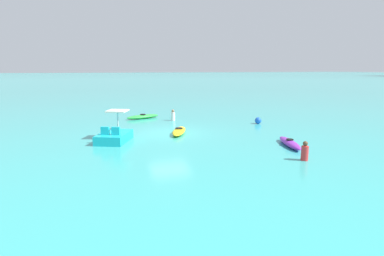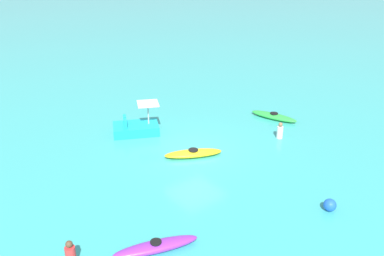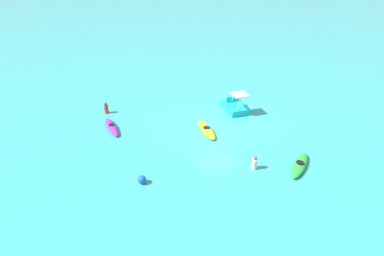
{
  "view_description": "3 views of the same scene",
  "coord_description": "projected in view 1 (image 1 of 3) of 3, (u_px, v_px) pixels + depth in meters",
  "views": [
    {
      "loc": [
        18.68,
        -5.14,
        4.03
      ],
      "look_at": [
        0.64,
        1.3,
        0.34
      ],
      "focal_mm": 28.91,
      "sensor_mm": 36.0,
      "label": 1
    },
    {
      "loc": [
        10.67,
        14.01,
        8.71
      ],
      "look_at": [
        -0.41,
        -0.83,
        0.79
      ],
      "focal_mm": 37.29,
      "sensor_mm": 36.0,
      "label": 2
    },
    {
      "loc": [
        -13.03,
        14.78,
        11.69
      ],
      "look_at": [
        0.98,
        1.42,
        0.48
      ],
      "focal_mm": 30.4,
      "sensor_mm": 36.0,
      "label": 3
    }
  ],
  "objects": [
    {
      "name": "pedal_boat_cyan",
      "position": [
        114.0,
        136.0,
        17.3
      ],
      "size": [
        2.81,
        2.38,
        1.68
      ],
      "color": "#19B7C6",
      "rests_on": "ground_plane"
    },
    {
      "name": "kayak_green",
      "position": [
        143.0,
        117.0,
        25.26
      ],
      "size": [
        1.51,
        2.93,
        0.37
      ],
      "color": "green",
      "rests_on": "ground_plane"
    },
    {
      "name": "kayak_yellow",
      "position": [
        179.0,
        131.0,
        19.41
      ],
      "size": [
        2.81,
        1.84,
        0.37
      ],
      "color": "yellow",
      "rests_on": "ground_plane"
    },
    {
      "name": "person_by_kayaks",
      "position": [
        305.0,
        152.0,
        13.72
      ],
      "size": [
        0.41,
        0.41,
        0.88
      ],
      "color": "red",
      "rests_on": "ground_plane"
    },
    {
      "name": "person_near_shore",
      "position": [
        173.0,
        116.0,
        24.23
      ],
      "size": [
        0.43,
        0.43,
        0.88
      ],
      "color": "silver",
      "rests_on": "ground_plane"
    },
    {
      "name": "buoy_blue",
      "position": [
        258.0,
        121.0,
        22.88
      ],
      "size": [
        0.48,
        0.48,
        0.48
      ],
      "primitive_type": "sphere",
      "color": "blue",
      "rests_on": "ground_plane"
    },
    {
      "name": "ground_plane",
      "position": [
        170.0,
        133.0,
        19.73
      ],
      "size": [
        600.0,
        600.0,
        0.0
      ],
      "primitive_type": "plane",
      "color": "#38ADA8"
    },
    {
      "name": "kayak_purple",
      "position": [
        290.0,
        143.0,
        16.34
      ],
      "size": [
        2.86,
        1.38,
        0.37
      ],
      "color": "purple",
      "rests_on": "ground_plane"
    }
  ]
}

